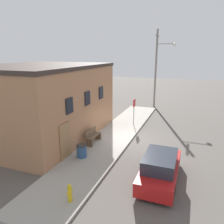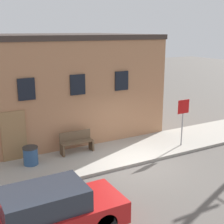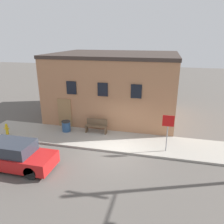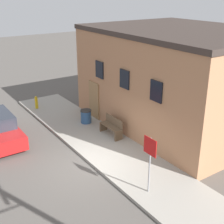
{
  "view_description": "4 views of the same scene",
  "coord_description": "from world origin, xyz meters",
  "px_view_note": "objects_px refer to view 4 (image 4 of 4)",
  "views": [
    {
      "loc": [
        -13.95,
        -3.73,
        5.92
      ],
      "look_at": [
        -0.41,
        1.4,
        2.0
      ],
      "focal_mm": 35.0,
      "sensor_mm": 36.0,
      "label": 1
    },
    {
      "loc": [
        -6.59,
        -9.75,
        5.37
      ],
      "look_at": [
        -0.41,
        1.4,
        2.0
      ],
      "focal_mm": 50.0,
      "sensor_mm": 36.0,
      "label": 2
    },
    {
      "loc": [
        2.55,
        -10.85,
        6.34
      ],
      "look_at": [
        -0.41,
        1.4,
        2.0
      ],
      "focal_mm": 35.0,
      "sensor_mm": 36.0,
      "label": 3
    },
    {
      "loc": [
        10.07,
        -5.69,
        7.04
      ],
      "look_at": [
        -0.41,
        1.4,
        2.0
      ],
      "focal_mm": 50.0,
      "sensor_mm": 36.0,
      "label": 4
    }
  ],
  "objects_px": {
    "stop_sign": "(150,155)",
    "bench": "(112,127)",
    "fire_hydrant": "(36,102)",
    "trash_bin": "(86,116)"
  },
  "relations": [
    {
      "from": "fire_hydrant",
      "to": "stop_sign",
      "type": "relative_size",
      "value": 0.36
    },
    {
      "from": "bench",
      "to": "fire_hydrant",
      "type": "bearing_deg",
      "value": -163.3
    },
    {
      "from": "fire_hydrant",
      "to": "trash_bin",
      "type": "xyz_separation_m",
      "value": [
        3.64,
        1.43,
        -0.01
      ]
    },
    {
      "from": "fire_hydrant",
      "to": "trash_bin",
      "type": "distance_m",
      "value": 3.91
    },
    {
      "from": "fire_hydrant",
      "to": "stop_sign",
      "type": "distance_m",
      "value": 10.46
    },
    {
      "from": "stop_sign",
      "to": "bench",
      "type": "relative_size",
      "value": 1.5
    },
    {
      "from": "stop_sign",
      "to": "bench",
      "type": "distance_m",
      "value": 5.01
    },
    {
      "from": "stop_sign",
      "to": "bench",
      "type": "bearing_deg",
      "value": 161.68
    },
    {
      "from": "fire_hydrant",
      "to": "trash_bin",
      "type": "bearing_deg",
      "value": 21.45
    },
    {
      "from": "bench",
      "to": "trash_bin",
      "type": "xyz_separation_m",
      "value": [
        -2.1,
        -0.29,
        -0.09
      ]
    }
  ]
}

